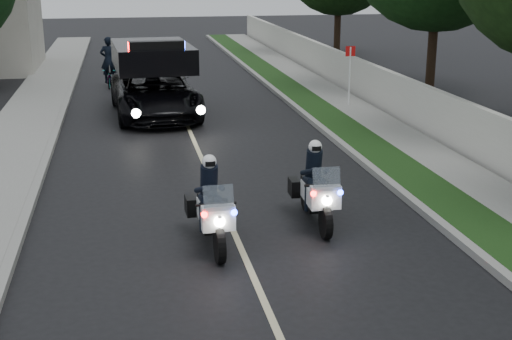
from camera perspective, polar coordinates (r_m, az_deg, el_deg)
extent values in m
plane|color=black|center=(11.84, -0.04, -9.05)|extent=(120.00, 120.00, 0.00)
cube|color=gray|center=(21.97, 5.61, 3.15)|extent=(0.20, 60.00, 0.15)
cube|color=#193814|center=(22.17, 7.35, 3.23)|extent=(1.20, 60.00, 0.16)
cube|color=gray|center=(22.61, 10.50, 3.34)|extent=(1.40, 60.00, 0.16)
cube|color=beige|center=(22.85, 12.93, 5.06)|extent=(0.22, 60.00, 1.50)
cube|color=gray|center=(21.21, -16.19, 2.09)|extent=(0.20, 60.00, 0.15)
cube|color=gray|center=(21.35, -19.12, 1.93)|extent=(2.00, 60.00, 0.16)
cube|color=#BFB78C|center=(21.22, -5.09, 2.49)|extent=(0.12, 50.00, 0.01)
imported|color=black|center=(24.68, -8.11, 4.36)|extent=(3.08, 6.05, 2.87)
imported|color=black|center=(30.79, -11.70, 6.58)|extent=(0.59, 1.54, 0.79)
imported|color=black|center=(30.79, -11.70, 6.58)|extent=(0.70, 0.47, 1.93)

